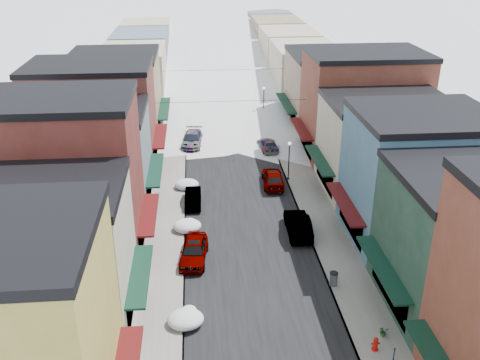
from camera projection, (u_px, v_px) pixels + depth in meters
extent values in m
cube|color=black|center=(221.00, 104.00, 77.95)|extent=(10.00, 160.00, 0.01)
cube|color=gray|center=(176.00, 105.00, 77.40)|extent=(3.20, 160.00, 0.15)
cube|color=gray|center=(266.00, 103.00, 78.44)|extent=(3.20, 160.00, 0.15)
cube|color=slate|center=(187.00, 105.00, 77.52)|extent=(0.10, 160.00, 0.15)
cube|color=slate|center=(256.00, 103.00, 78.32)|extent=(0.10, 160.00, 0.15)
cube|color=beige|center=(44.00, 261.00, 31.96)|extent=(10.00, 8.00, 9.00)
cube|color=black|center=(31.00, 190.00, 30.00)|extent=(10.20, 8.20, 0.50)
cube|color=#0D2F20|center=(140.00, 275.00, 32.94)|extent=(1.20, 6.80, 0.15)
cube|color=maroon|center=(61.00, 183.00, 38.56)|extent=(11.00, 8.00, 12.00)
cube|color=black|center=(48.00, 99.00, 35.98)|extent=(11.20, 8.20, 0.50)
cube|color=#510E0E|center=(149.00, 214.00, 40.19)|extent=(1.20, 6.80, 0.15)
cube|color=gray|center=(90.00, 161.00, 47.03)|extent=(10.00, 9.00, 8.50)
cube|color=black|center=(84.00, 112.00, 45.17)|extent=(10.20, 9.20, 0.50)
cube|color=#0D2F20|center=(155.00, 170.00, 47.91)|extent=(1.20, 7.65, 0.15)
cube|color=maroon|center=(94.00, 119.00, 54.70)|extent=(12.00, 9.00, 10.50)
cube|color=black|center=(88.00, 65.00, 52.43)|extent=(12.20, 9.20, 0.50)
cube|color=#510E0E|center=(160.00, 136.00, 56.07)|extent=(1.20, 7.65, 0.15)
cube|color=#9C8A66|center=(116.00, 97.00, 64.06)|extent=(10.00, 11.00, 9.50)
cube|color=black|center=(112.00, 55.00, 62.00)|extent=(10.20, 11.20, 0.50)
cube|color=#0D2F20|center=(164.00, 108.00, 65.14)|extent=(1.20, 9.35, 0.15)
cube|color=#1C3B2E|center=(472.00, 246.00, 33.59)|extent=(10.00, 9.00, 9.00)
cube|color=#0D2F20|center=(383.00, 267.00, 33.68)|extent=(1.20, 7.65, 0.15)
cube|color=teal|center=(417.00, 180.00, 41.54)|extent=(10.00, 9.00, 10.00)
cube|color=black|center=(427.00, 115.00, 39.38)|extent=(10.20, 9.20, 0.50)
cube|color=#510E0E|center=(345.00, 203.00, 41.85)|extent=(1.20, 7.65, 0.15)
cube|color=beige|center=(384.00, 147.00, 50.06)|extent=(11.00, 9.00, 8.50)
cube|color=black|center=(390.00, 101.00, 48.20)|extent=(11.20, 9.20, 0.50)
cube|color=#0D2F20|center=(319.00, 160.00, 50.01)|extent=(1.20, 7.65, 0.15)
cube|color=maroon|center=(362.00, 107.00, 57.75)|extent=(12.00, 9.00, 11.00)
cube|color=black|center=(368.00, 53.00, 55.37)|extent=(12.20, 9.20, 0.50)
cube|color=#510E0E|center=(301.00, 129.00, 58.18)|extent=(1.20, 7.65, 0.15)
cube|color=#8C715C|center=(330.00, 92.00, 67.16)|extent=(10.00, 11.00, 9.00)
cube|color=black|center=(333.00, 54.00, 65.19)|extent=(10.20, 11.20, 0.50)
cube|color=#0D2F20|center=(286.00, 103.00, 67.25)|extent=(1.20, 9.35, 0.15)
cube|color=gray|center=(134.00, 76.00, 77.13)|extent=(9.00, 13.00, 8.00)
cube|color=gray|center=(304.00, 72.00, 79.10)|extent=(9.00, 13.00, 8.00)
cube|color=gray|center=(142.00, 56.00, 89.83)|extent=(9.00, 13.00, 8.00)
cube|color=gray|center=(288.00, 54.00, 91.80)|extent=(9.00, 13.00, 8.00)
cube|color=gray|center=(148.00, 42.00, 102.53)|extent=(9.00, 13.00, 8.00)
cube|color=gray|center=(276.00, 40.00, 104.51)|extent=(9.00, 13.00, 8.00)
cube|color=gray|center=(152.00, 30.00, 115.24)|extent=(9.00, 13.00, 8.00)
cube|color=gray|center=(267.00, 29.00, 117.21)|extent=(9.00, 13.00, 8.00)
cylinder|color=black|center=(231.00, 101.00, 57.25)|extent=(16.40, 0.04, 0.04)
cylinder|color=black|center=(223.00, 70.00, 70.86)|extent=(16.40, 0.04, 0.04)
imported|color=gray|center=(194.00, 251.00, 39.99)|extent=(2.47, 4.93, 1.61)
imported|color=black|center=(193.00, 198.00, 48.37)|extent=(1.46, 4.04, 1.33)
imported|color=#9FA1A7|center=(192.00, 140.00, 62.04)|extent=(2.82, 5.73, 1.60)
imported|color=black|center=(298.00, 224.00, 43.58)|extent=(1.91, 5.13, 1.67)
imported|color=gray|center=(273.00, 178.00, 52.10)|extent=(2.18, 4.97, 1.66)
imported|color=black|center=(268.00, 145.00, 60.87)|extent=(2.26, 4.79, 1.35)
imported|color=#A7A9B0|center=(214.00, 109.00, 73.80)|extent=(1.80, 3.98, 1.33)
imported|color=silver|center=(233.00, 86.00, 84.00)|extent=(2.86, 6.19, 1.72)
cylinder|color=red|center=(375.00, 349.00, 31.27)|extent=(0.39, 0.39, 0.11)
cylinder|color=red|center=(375.00, 345.00, 31.16)|extent=(0.28, 0.28, 0.69)
sphere|color=red|center=(376.00, 340.00, 31.00)|extent=(0.30, 0.30, 0.30)
cylinder|color=red|center=(376.00, 344.00, 31.11)|extent=(0.52, 0.11, 0.11)
cube|color=navy|center=(394.00, 353.00, 28.02)|extent=(0.13, 0.32, 0.45)
cylinder|color=slate|center=(334.00, 279.00, 36.95)|extent=(0.55, 0.55, 0.95)
cylinder|color=black|center=(334.00, 273.00, 36.75)|extent=(0.59, 0.59, 0.06)
cylinder|color=black|center=(288.00, 179.00, 53.46)|extent=(0.27, 0.27, 0.09)
cylinder|color=black|center=(289.00, 162.00, 52.73)|extent=(0.11, 0.11, 3.65)
sphere|color=white|center=(290.00, 143.00, 51.92)|extent=(0.33, 0.33, 0.33)
cylinder|color=black|center=(263.00, 118.00, 71.27)|extent=(0.30, 0.30, 0.10)
cylinder|color=black|center=(264.00, 104.00, 70.46)|extent=(0.12, 0.12, 4.01)
sphere|color=white|center=(264.00, 88.00, 69.57)|extent=(0.36, 0.36, 0.36)
imported|color=#2E5F2A|center=(383.00, 331.00, 32.28)|extent=(0.67, 0.62, 0.62)
ellipsoid|color=white|center=(186.00, 319.00, 33.27)|extent=(2.31, 1.95, 0.98)
ellipsoid|color=white|center=(189.00, 310.00, 34.47)|extent=(0.99, 0.89, 0.49)
ellipsoid|color=white|center=(187.00, 226.00, 44.03)|extent=(2.35, 1.99, 1.00)
ellipsoid|color=white|center=(190.00, 222.00, 45.24)|extent=(1.01, 0.91, 0.50)
ellipsoid|color=white|center=(187.00, 185.00, 51.47)|extent=(2.31, 1.96, 0.98)
ellipsoid|color=white|center=(189.00, 182.00, 52.67)|extent=(0.99, 0.89, 0.49)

